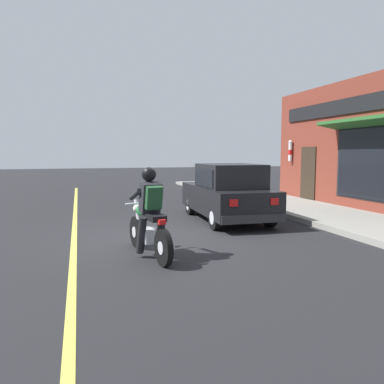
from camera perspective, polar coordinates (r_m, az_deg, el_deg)
ground_plane at (r=8.38m, az=-5.06°, el=-6.93°), size 80.00×80.00×0.00m
sidewalk_curb at (r=13.13m, az=15.26°, el=-2.12°), size 2.60×22.00×0.14m
lane_stripe at (r=11.15m, az=-17.41°, el=-3.93°), size 0.12×19.80×0.01m
storefront_building at (r=12.79m, az=24.78°, el=6.49°), size 1.25×9.14×4.20m
motorcycle_with_rider at (r=6.79m, az=-6.55°, el=-4.16°), size 0.68×2.01×1.62m
car_hatchback at (r=10.35m, az=5.41°, el=-0.17°), size 1.77×3.84×1.57m
fire_hydrant at (r=14.83m, az=7.09°, el=0.90°), size 0.36×0.24×0.88m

